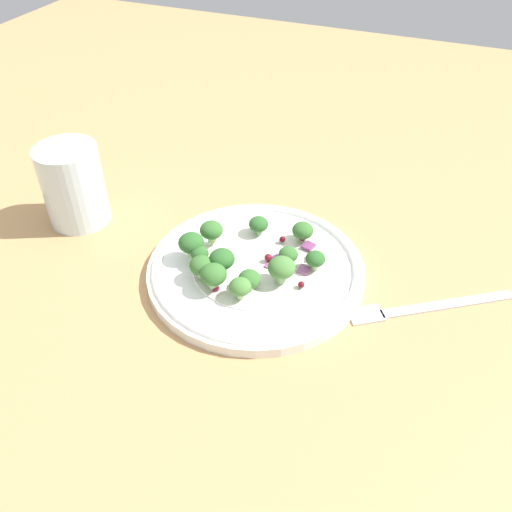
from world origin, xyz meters
The scene contains 29 objects.
ground_plane centered at (0.00, 0.00, -1.00)cm, with size 180.00×180.00×2.00cm, color tan.
plate centered at (-1.63, 1.90, 0.86)cm, with size 24.54×24.54×1.70cm.
dressing_pool centered at (-1.63, 1.90, 1.30)cm, with size 14.23×14.23×0.20cm, color white.
broccoli_floret_0 centered at (-3.38, 8.23, 2.91)cm, with size 2.18×2.18×2.21cm.
broccoli_floret_1 centered at (-2.99, -4.22, 3.50)cm, with size 2.68×2.68×2.71cm.
broccoli_floret_2 centered at (1.22, -0.90, 3.53)cm, with size 2.80×2.80×2.84cm.
broccoli_floret_3 centered at (3.84, 2.38, 2.90)cm, with size 2.34×2.34×2.37cm.
broccoli_floret_4 centered at (-7.68, 5.32, 2.92)cm, with size 2.51×2.51×2.54cm.
broccoli_floret_5 centered at (2.61, -2.68, 3.16)cm, with size 2.61×2.61×2.65cm.
broccoli_floret_6 centered at (-0.07, 5.49, 3.45)cm, with size 2.96×2.96×2.99cm.
broccoli_floret_7 centered at (0.77, -3.84, 3.04)cm, with size 2.00×2.00×2.03cm.
broccoli_floret_8 centered at (2.10, 2.68, 2.65)cm, with size 2.38×2.38×2.41cm.
broccoli_floret_9 centered at (-3.36, 5.09, 2.55)cm, with size 2.18×2.18×2.21cm.
broccoli_floret_10 centered at (3.63, -0.78, 3.35)cm, with size 2.87×2.87×2.90cm.
broccoli_floret_11 centered at (-0.30, -5.26, 3.52)cm, with size 2.91×2.91×2.94cm.
broccoli_floret_12 centered at (-7.04, 0.04, 2.77)cm, with size 2.34×2.34×2.37cm.
cranberry_0 centered at (-6.42, 3.28, 1.97)cm, with size 0.71×0.71×0.71cm, color #4C0A14.
cranberry_1 centered at (-7.32, 5.38, 2.10)cm, with size 0.73×0.73×0.73cm, color maroon.
cranberry_2 centered at (-2.66, 2.96, 2.01)cm, with size 0.87×0.87×0.87cm, color maroon.
cranberry_3 centered at (-0.41, 7.79, 1.88)cm, with size 0.72×0.72×0.72cm, color maroon.
cranberry_4 centered at (3.75, -0.57, 1.67)cm, with size 0.89×0.89×0.89cm, color maroon.
onion_bit_0 centered at (-2.12, 3.58, 1.40)cm, with size 1.29×1.30×0.34cm, color #934C84.
onion_bit_1 centered at (-2.65, 7.23, 1.55)cm, with size 1.26×1.26×0.50cm, color #A35B93.
onion_bit_2 centered at (0.37, -2.37, 1.48)cm, with size 1.23×1.00×0.36cm, color #934C84.
onion_bit_3 centered at (-6.69, 6.43, 1.73)cm, with size 1.33×1.25×0.32cm, color #843D75.
onion_bit_4 centered at (-3.24, 3.78, 1.54)cm, with size 1.10×1.05×0.60cm, color #A35B93.
onion_bit_5 centered at (-4.91, 7.54, 1.74)cm, with size 1.11×1.17×0.45cm, color #934C84.
fork centered at (-3.14, 20.26, 0.25)cm, with size 11.88×16.43×0.50cm.
water_glass centered at (-2.97, -23.05, 5.08)cm, with size 7.59×7.59×10.15cm, color silver.
Camera 1 is at (40.53, 19.24, 41.17)cm, focal length 37.78 mm.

